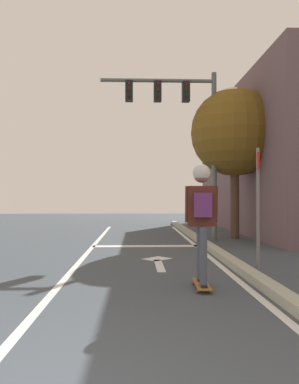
% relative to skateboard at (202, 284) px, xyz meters
% --- Properties ---
extents(lane_line_center, '(0.12, 20.00, 0.01)m').
position_rel_skateboard_xyz_m(lane_line_center, '(-2.18, 2.00, -0.06)').
color(lane_line_center, silver).
rests_on(lane_line_center, ground).
extents(lane_line_curbside, '(0.12, 20.00, 0.01)m').
position_rel_skateboard_xyz_m(lane_line_curbside, '(0.69, 2.00, -0.06)').
color(lane_line_curbside, silver).
rests_on(lane_line_curbside, ground).
extents(stop_bar, '(3.02, 0.40, 0.01)m').
position_rel_skateboard_xyz_m(stop_bar, '(-0.67, 5.02, -0.06)').
color(stop_bar, silver).
rests_on(stop_bar, ground).
extents(lane_arrow_stem, '(0.16, 1.40, 0.01)m').
position_rel_skateboard_xyz_m(lane_arrow_stem, '(-0.52, 1.95, -0.06)').
color(lane_arrow_stem, silver).
rests_on(lane_arrow_stem, ground).
extents(lane_arrow_head, '(0.71, 0.71, 0.01)m').
position_rel_skateboard_xyz_m(lane_arrow_head, '(-0.52, 2.80, -0.06)').
color(lane_arrow_head, silver).
rests_on(lane_arrow_head, ground).
extents(curb_strip, '(0.24, 24.00, 0.14)m').
position_rel_skateboard_xyz_m(curb_strip, '(0.94, 2.00, 0.01)').
color(curb_strip, '#9FA491').
rests_on(curb_strip, ground).
extents(skateboard, '(0.25, 0.83, 0.07)m').
position_rel_skateboard_xyz_m(skateboard, '(0.00, 0.00, 0.00)').
color(skateboard, olive).
rests_on(skateboard, ground).
extents(skater, '(0.49, 0.65, 1.79)m').
position_rel_skateboard_xyz_m(skater, '(-0.00, -0.01, 1.17)').
color(skater, '#454C5C').
rests_on(skater, skateboard).
extents(traffic_signal_mast, '(3.70, 0.34, 5.35)m').
position_rel_skateboard_xyz_m(traffic_signal_mast, '(0.48, 6.52, 3.84)').
color(traffic_signal_mast, '#5A615E').
rests_on(traffic_signal_mast, ground).
extents(street_sign_post, '(0.15, 0.44, 2.30)m').
position_rel_skateboard_xyz_m(street_sign_post, '(1.32, 1.47, 1.44)').
color(street_sign_post, slate).
rests_on(street_sign_post, ground).
extents(roadside_tree, '(2.88, 2.88, 4.93)m').
position_rel_skateboard_xyz_m(roadside_tree, '(2.26, 6.85, 3.42)').
color(roadside_tree, brown).
rests_on(roadside_tree, ground).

